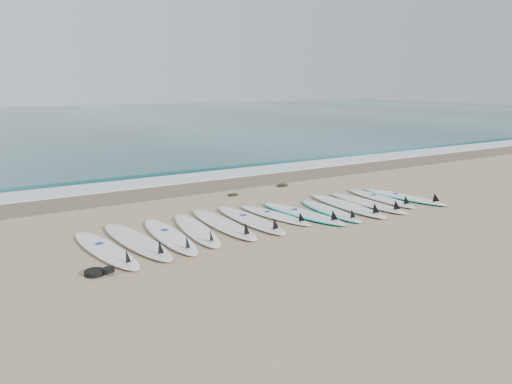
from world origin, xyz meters
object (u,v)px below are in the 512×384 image
surfboard_12 (405,197)px  leash_coil (98,272)px  surfboard_6 (276,215)px  surfboard_0 (107,250)px

surfboard_12 → leash_coil: size_ratio=5.71×
surfboard_6 → surfboard_12: bearing=-12.5°
surfboard_0 → surfboard_6: size_ratio=1.14×
surfboard_12 → surfboard_0: bearing=173.9°
surfboard_0 → surfboard_6: 4.02m
surfboard_6 → surfboard_12: surfboard_12 is taller
surfboard_0 → leash_coil: 1.07m
surfboard_6 → surfboard_12: (4.00, -0.27, -0.00)m
surfboard_12 → leash_coil: 8.50m
surfboard_6 → leash_coil: 4.63m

